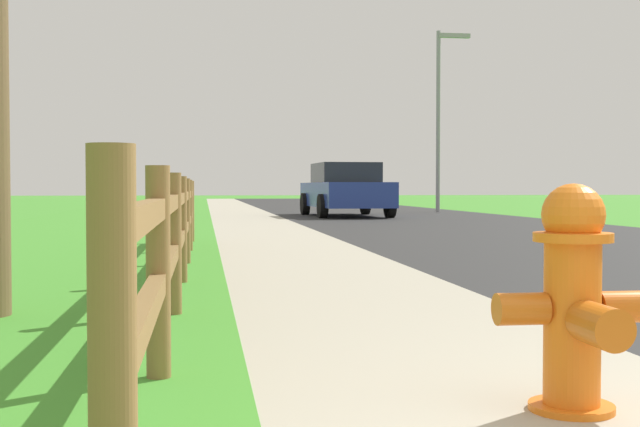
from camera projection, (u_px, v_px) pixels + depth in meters
ground_plane at (273, 214)px, 26.73m from camera, size 120.00×120.00×0.00m
road_asphalt at (368, 212)px, 29.19m from camera, size 7.00×66.00×0.01m
curb_concrete at (180, 212)px, 28.29m from camera, size 6.00×66.00×0.01m
grass_verge at (135, 213)px, 28.09m from camera, size 5.00×66.00×0.00m
fire_hydrant at (575, 298)px, 3.18m from camera, size 0.61×0.51×0.88m
rail_fence at (181, 221)px, 7.49m from camera, size 0.11×11.48×0.96m
parked_suv_blue at (345, 190)px, 24.69m from camera, size 2.31×4.84×1.58m
street_lamp at (441, 104)px, 28.52m from camera, size 1.17×0.20×6.20m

